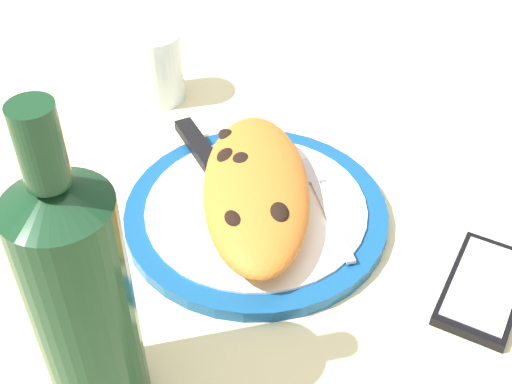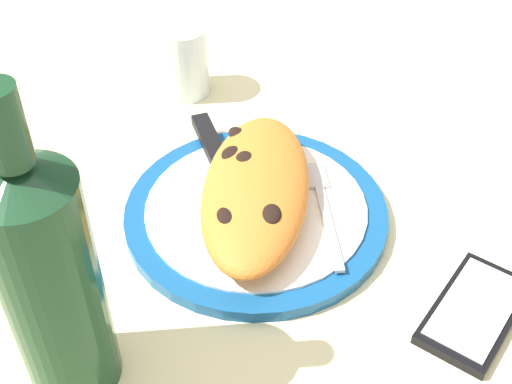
# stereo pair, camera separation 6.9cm
# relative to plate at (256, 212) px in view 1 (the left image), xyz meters

# --- Properties ---
(ground_plane) EXTENTS (1.50, 1.50, 0.03)m
(ground_plane) POSITION_rel_plate_xyz_m (0.00, 0.00, -0.02)
(ground_plane) COLOR beige
(plate) EXTENTS (0.27, 0.27, 0.02)m
(plate) POSITION_rel_plate_xyz_m (0.00, 0.00, 0.00)
(plate) COLOR navy
(plate) RESTS_ON ground_plane
(calzone) EXTENTS (0.25, 0.13, 0.05)m
(calzone) POSITION_rel_plate_xyz_m (-0.00, 0.00, 0.03)
(calzone) COLOR orange
(calzone) RESTS_ON plate
(fork) EXTENTS (0.16, 0.03, 0.00)m
(fork) POSITION_rel_plate_xyz_m (0.00, -0.07, 0.01)
(fork) COLOR silver
(fork) RESTS_ON plate
(knife) EXTENTS (0.22, 0.09, 0.01)m
(knife) POSITION_rel_plate_xyz_m (0.07, 0.04, 0.01)
(knife) COLOR silver
(knife) RESTS_ON plate
(smartphone) EXTENTS (0.14, 0.12, 0.01)m
(smartphone) POSITION_rel_plate_xyz_m (-0.12, -0.20, -0.00)
(smartphone) COLOR black
(smartphone) RESTS_ON ground_plane
(water_glass) EXTENTS (0.07, 0.07, 0.09)m
(water_glass) POSITION_rel_plate_xyz_m (0.24, 0.10, 0.03)
(water_glass) COLOR silver
(water_glass) RESTS_ON ground_plane
(wine_bottle) EXTENTS (0.08, 0.08, 0.29)m
(wine_bottle) POSITION_rel_plate_xyz_m (-0.19, 0.15, 0.11)
(wine_bottle) COLOR #14381E
(wine_bottle) RESTS_ON ground_plane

